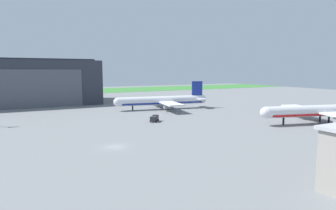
{
  "coord_description": "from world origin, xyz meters",
  "views": [
    {
      "loc": [
        -17.47,
        -57.74,
        16.25
      ],
      "look_at": [
        25.04,
        23.22,
        5.1
      ],
      "focal_mm": 30.44,
      "sensor_mm": 36.0,
      "label": 1
    }
  ],
  "objects_px": {
    "maintenance_hangar": "(6,83)",
    "baggage_tug": "(154,118)",
    "airliner_far_right": "(163,101)",
    "airliner_near_right": "(321,111)"
  },
  "relations": [
    {
      "from": "maintenance_hangar",
      "to": "baggage_tug",
      "type": "bearing_deg",
      "value": -59.48
    },
    {
      "from": "maintenance_hangar",
      "to": "baggage_tug",
      "type": "distance_m",
      "value": 85.39
    },
    {
      "from": "maintenance_hangar",
      "to": "airliner_far_right",
      "type": "height_order",
      "value": "maintenance_hangar"
    },
    {
      "from": "airliner_far_right",
      "to": "baggage_tug",
      "type": "bearing_deg",
      "value": -121.88
    },
    {
      "from": "airliner_near_right",
      "to": "baggage_tug",
      "type": "distance_m",
      "value": 51.6
    },
    {
      "from": "maintenance_hangar",
      "to": "baggage_tug",
      "type": "relative_size",
      "value": 19.59
    },
    {
      "from": "airliner_near_right",
      "to": "airliner_far_right",
      "type": "bearing_deg",
      "value": 118.94
    },
    {
      "from": "airliner_near_right",
      "to": "baggage_tug",
      "type": "relative_size",
      "value": 9.43
    },
    {
      "from": "maintenance_hangar",
      "to": "airliner_near_right",
      "type": "height_order",
      "value": "maintenance_hangar"
    },
    {
      "from": "airliner_far_right",
      "to": "baggage_tug",
      "type": "xyz_separation_m",
      "value": [
        -15.6,
        -25.09,
        -2.48
      ]
    }
  ]
}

